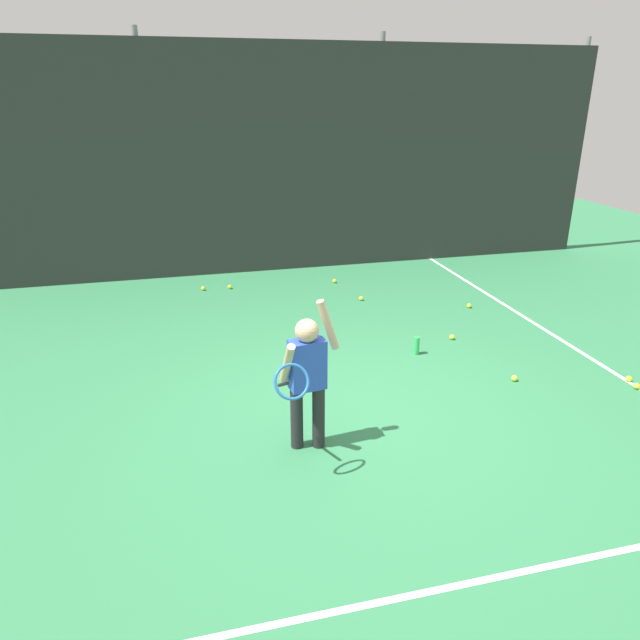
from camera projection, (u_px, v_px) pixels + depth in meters
The scene contains 18 objects.
ground_plane at pixel (361, 410), 5.72m from camera, with size 20.00×20.00×0.00m, color #2D7247.
court_line_baseline at pixel (469, 583), 3.71m from camera, with size 9.00×0.05×0.00m, color white.
court_line_sideline at pixel (563, 341), 7.31m from camera, with size 0.05×9.00×0.00m, color white.
back_fence_windscreen at pixel (269, 162), 9.59m from camera, with size 11.86×0.08×3.69m, color #282D2B.
fence_post_1 at pixel (148, 160), 9.18m from camera, with size 0.09×0.09×3.84m, color slate.
fence_post_2 at pixel (379, 154), 10.06m from camera, with size 0.09×0.09×3.84m, color slate.
fence_post_3 at pixel (572, 149), 10.94m from camera, with size 0.09×0.09×3.84m, color slate.
tennis_player at pixel (307, 373), 4.87m from camera, with size 0.67×0.63×1.35m.
water_bottle at pixel (417, 346), 6.91m from camera, with size 0.07×0.07×0.22m, color green.
tennis_ball_0 at pixel (637, 386), 6.13m from camera, with size 0.07×0.07×0.07m, color #CCE033.
tennis_ball_1 at pixel (361, 298), 8.73m from camera, with size 0.07×0.07×0.07m, color #CCE033.
tennis_ball_2 at pixel (230, 287), 9.24m from camera, with size 0.07×0.07×0.07m, color #CCE033.
tennis_ball_3 at pixel (514, 378), 6.29m from camera, with size 0.07×0.07×0.07m, color #CCE033.
tennis_ball_4 at pixel (469, 306), 8.43m from camera, with size 0.07×0.07×0.07m, color #CCE033.
tennis_ball_5 at pixel (334, 281), 9.53m from camera, with size 0.07×0.07×0.07m, color #CCE033.
tennis_ball_6 at pixel (629, 379), 6.28m from camera, with size 0.07×0.07×0.07m, color #CCE033.
tennis_ball_7 at pixel (203, 288), 9.17m from camera, with size 0.07×0.07×0.07m, color #CCE033.
tennis_ball_8 at pixel (452, 337), 7.35m from camera, with size 0.07×0.07×0.07m, color #CCE033.
Camera 1 is at (-1.62, -4.75, 2.93)m, focal length 32.63 mm.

